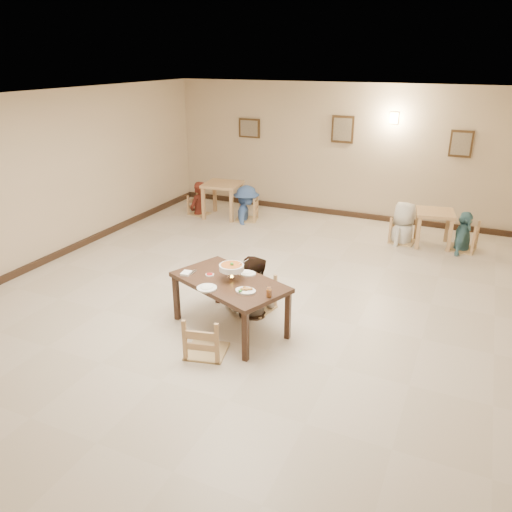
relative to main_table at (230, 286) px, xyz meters
The scene contains 31 objects.
floor 1.05m from the main_table, 103.26° to the left, with size 10.00×10.00×0.00m, color beige.
ceiling 2.48m from the main_table, 103.26° to the left, with size 10.00×10.00×0.00m, color white.
wall_back 5.86m from the main_table, 91.86° to the left, with size 10.00×10.00×0.00m, color #CCB494.
wall_left 4.35m from the main_table, 169.18° to the left, with size 10.00×10.00×0.00m, color #CCB494.
baseboard_back 5.80m from the main_table, 91.87° to the left, with size 8.00×0.06×0.12m, color #312015.
baseboard_left 4.28m from the main_table, 169.10° to the left, with size 0.06×10.00×0.12m, color #312015.
picture_a 6.36m from the main_table, 112.53° to the left, with size 0.55×0.04×0.45m.
picture_b 5.91m from the main_table, 90.88° to the left, with size 0.50×0.04×0.60m.
picture_c 6.36m from the main_table, 67.28° to the left, with size 0.45×0.04×0.55m.
wall_sconce 6.08m from the main_table, 80.04° to the left, with size 0.16×0.05×0.22m, color #FFD88C.
main_table is the anchor object (origin of this frame).
chair_far 0.69m from the main_table, 81.59° to the left, with size 0.47×0.47×0.99m.
chair_near 0.68m from the main_table, 90.32° to the right, with size 0.50×0.50×1.06m.
main_diner 0.63m from the main_table, 85.16° to the left, with size 0.85×0.66×1.74m, color gray.
curry_warmer 0.26m from the main_table, 66.50° to the left, with size 0.37×0.33×0.30m.
rice_plate_far 0.32m from the main_table, 66.99° to the left, with size 0.27×0.27×0.06m.
rice_plate_near 0.40m from the main_table, 112.67° to the right, with size 0.26×0.26×0.06m.
fried_plate 0.43m from the main_table, 33.65° to the right, with size 0.27×0.27×0.06m.
chili_dish 0.33m from the main_table, behind, with size 0.12×0.12×0.02m.
napkin_cutlery 0.65m from the main_table, behind, with size 0.16×0.25×0.03m.
drink_glass 0.73m from the main_table, 19.55° to the right, with size 0.07×0.07×0.13m.
bg_table_left 5.19m from the main_table, 118.94° to the left, with size 0.89×0.89×0.80m.
bg_table_right 5.07m from the main_table, 64.55° to the left, with size 0.82×0.82×0.71m.
bg_chair_ll 5.46m from the main_table, 124.91° to the left, with size 0.41×0.41×0.87m.
bg_chair_lr 4.93m from the main_table, 112.74° to the left, with size 0.48×0.48×1.02m.
bg_chair_rl 4.80m from the main_table, 70.31° to the left, with size 0.47×0.47×1.00m.
bg_chair_rr 5.33m from the main_table, 59.04° to the left, with size 0.50×0.50×1.07m.
bg_diner_a 5.46m from the main_table, 124.91° to the left, with size 0.58×0.38×1.59m, color #501B13.
bg_diner_b 4.93m from the main_table, 112.74° to the left, with size 1.03×0.59×1.60m, color #3A5D9D.
bg_diner_c 4.80m from the main_table, 70.31° to the left, with size 0.82×0.53×1.68m, color silver.
bg_diner_d 5.33m from the main_table, 59.04° to the left, with size 0.90×0.37×1.53m, color teal.
Camera 1 is at (3.02, -6.20, 3.55)m, focal length 35.00 mm.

